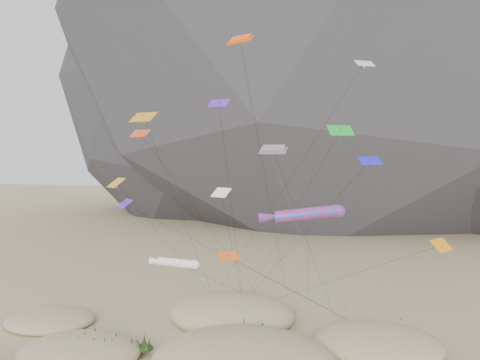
% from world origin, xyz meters
% --- Properties ---
extents(kite_stakes, '(23.67, 4.42, 0.30)m').
position_xyz_m(kite_stakes, '(2.21, 24.20, 0.15)').
color(kite_stakes, '#3F2D1E').
rests_on(kite_stakes, ground).
extents(rainbow_tube_kite, '(7.58, 18.43, 13.88)m').
position_xyz_m(rainbow_tube_kite, '(5.93, 9.93, 13.02)').
color(rainbow_tube_kite, red).
rests_on(rainbow_tube_kite, ground).
extents(white_tube_kite, '(7.46, 20.13, 9.65)m').
position_xyz_m(white_tube_kite, '(-4.45, 5.56, 9.06)').
color(white_tube_kite, white).
rests_on(white_tube_kite, ground).
extents(orange_parafoil, '(3.22, 18.47, 29.25)m').
position_xyz_m(orange_parafoil, '(-0.07, 11.06, 28.34)').
color(orange_parafoil, '#FB540D').
rests_on(orange_parafoil, ground).
extents(multi_parafoil, '(6.35, 12.13, 19.18)m').
position_xyz_m(multi_parafoil, '(3.03, 11.14, 18.50)').
color(multi_parafoil, '#FF1A33').
rests_on(multi_parafoil, ground).
extents(delta_kites, '(32.86, 21.09, 27.69)m').
position_xyz_m(delta_kites, '(-0.87, 12.04, 16.87)').
color(delta_kites, '#E54315').
rests_on(delta_kites, ground).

